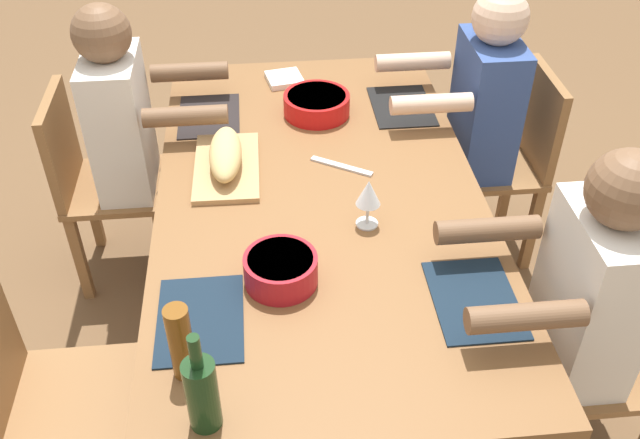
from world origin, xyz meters
TOP-DOWN VIEW (x-y plane):
  - ground_plane at (0.00, 0.00)m, footprint 8.00×8.00m
  - dining_table at (0.00, 0.00)m, footprint 1.94×1.07m
  - chair_near_right at (0.53, -0.86)m, footprint 0.40×0.40m
  - chair_far_right at (0.53, 0.86)m, footprint 0.40×0.40m
  - diner_far_right at (0.53, 0.67)m, footprint 0.41×0.53m
  - chair_near_left at (-0.53, -0.86)m, footprint 0.40×0.40m
  - diner_near_left at (-0.53, -0.67)m, footprint 0.41×0.53m
  - chair_far_left at (-0.53, 0.86)m, footprint 0.40×0.40m
  - diner_far_left at (-0.53, 0.67)m, footprint 0.41×0.53m
  - serving_bowl_greens at (-0.52, 0.04)m, footprint 0.25×0.25m
  - serving_bowl_salad at (0.40, -0.15)m, footprint 0.21×0.21m
  - cutting_board at (-0.17, -0.31)m, footprint 0.40×0.23m
  - bread_loaf at (-0.17, -0.31)m, footprint 0.32×0.12m
  - wine_bottle at (0.86, -0.35)m, footprint 0.08×0.08m
  - beer_bottle at (0.71, -0.40)m, footprint 0.06×0.06m
  - wine_glass at (0.17, 0.13)m, footprint 0.08×0.08m
  - placemat_near_right at (0.53, -0.37)m, footprint 0.32×0.23m
  - placemat_far_right at (0.53, 0.37)m, footprint 0.32×0.23m
  - placemat_near_left at (-0.53, -0.37)m, footprint 0.32×0.23m
  - placemat_far_left at (-0.53, 0.37)m, footprint 0.32×0.23m
  - carving_knife at (-0.14, 0.09)m, footprint 0.14×0.21m
  - napkin_stack at (-0.79, -0.07)m, footprint 0.16×0.16m

SIDE VIEW (x-z plane):
  - ground_plane at x=0.00m, z-range 0.00..0.00m
  - chair_near_right at x=0.53m, z-range 0.06..0.91m
  - chair_far_right at x=0.53m, z-range 0.06..0.91m
  - chair_near_left at x=-0.53m, z-range 0.06..0.91m
  - chair_far_left at x=-0.53m, z-range 0.06..0.91m
  - dining_table at x=0.00m, z-range 0.30..1.04m
  - diner_far_right at x=0.53m, z-range 0.10..1.30m
  - diner_near_left at x=-0.53m, z-range 0.10..1.30m
  - diner_far_left at x=-0.53m, z-range 0.10..1.30m
  - placemat_near_right at x=0.53m, z-range 0.74..0.75m
  - placemat_far_right at x=0.53m, z-range 0.74..0.75m
  - placemat_near_left at x=-0.53m, z-range 0.74..0.75m
  - placemat_far_left at x=-0.53m, z-range 0.74..0.75m
  - carving_knife at x=-0.14m, z-range 0.74..0.75m
  - cutting_board at x=-0.17m, z-range 0.74..0.76m
  - napkin_stack at x=-0.79m, z-range 0.74..0.76m
  - serving_bowl_greens at x=-0.52m, z-range 0.75..0.83m
  - serving_bowl_salad at x=0.40m, z-range 0.75..0.83m
  - bread_loaf at x=-0.17m, z-range 0.76..0.85m
  - wine_bottle at x=0.86m, z-range 0.70..0.99m
  - beer_bottle at x=0.71m, z-range 0.74..0.96m
  - wine_glass at x=0.17m, z-range 0.77..0.94m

